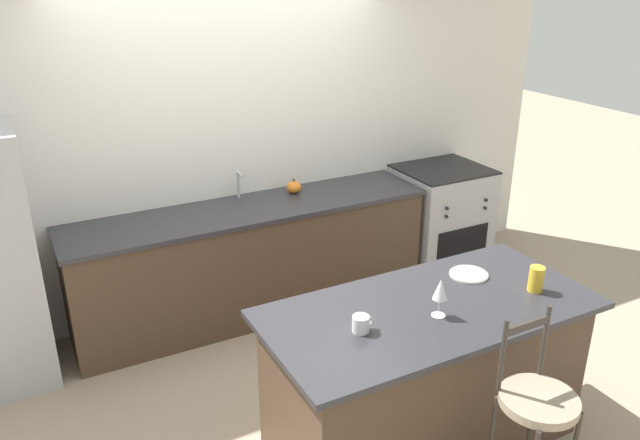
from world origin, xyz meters
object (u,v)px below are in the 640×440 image
object	(u,v)px
bar_stool_near	(534,421)
wine_glass	(440,290)
dinner_plate	(469,274)
coffee_mug	(361,324)
tumbler_cup	(536,279)
pumpkin_decoration	(294,187)
oven_range	(439,218)

from	to	relation	value
bar_stool_near	wine_glass	xyz separation A→B (m)	(-0.13, 0.60, 0.44)
dinner_plate	coffee_mug	size ratio (longest dim) A/B	1.95
coffee_mug	tumbler_cup	xyz separation A→B (m)	(1.09, -0.10, 0.03)
dinner_plate	coffee_mug	xyz separation A→B (m)	(-0.88, -0.22, 0.03)
wine_glass	pumpkin_decoration	xyz separation A→B (m)	(0.15, 2.08, -0.11)
wine_glass	tumbler_cup	size ratio (longest dim) A/B	1.46
oven_range	coffee_mug	distance (m)	2.75
bar_stool_near	pumpkin_decoration	distance (m)	2.70
dinner_plate	tumbler_cup	size ratio (longest dim) A/B	1.55
oven_range	wine_glass	world-z (taller)	wine_glass
oven_range	bar_stool_near	distance (m)	2.89
dinner_plate	oven_range	bearing A→B (deg)	56.36
oven_range	wine_glass	size ratio (longest dim) A/B	4.42
oven_range	dinner_plate	size ratio (longest dim) A/B	4.17
bar_stool_near	dinner_plate	bearing A→B (deg)	70.32
coffee_mug	oven_range	bearing A→B (deg)	43.31
dinner_plate	tumbler_cup	bearing A→B (deg)	-56.82
tumbler_cup	pumpkin_decoration	bearing A→B (deg)	103.36
dinner_plate	coffee_mug	distance (m)	0.91
bar_stool_near	coffee_mug	size ratio (longest dim) A/B	9.79
bar_stool_near	pumpkin_decoration	xyz separation A→B (m)	(0.02, 2.68, 0.33)
coffee_mug	dinner_plate	bearing A→B (deg)	14.02
tumbler_cup	bar_stool_near	bearing A→B (deg)	-132.80
bar_stool_near	wine_glass	bearing A→B (deg)	101.98
coffee_mug	tumbler_cup	world-z (taller)	tumbler_cup
wine_glass	dinner_plate	bearing A→B (deg)	32.42
bar_stool_near	dinner_plate	world-z (taller)	bar_stool_near
oven_range	coffee_mug	size ratio (longest dim) A/B	8.15
bar_stool_near	tumbler_cup	distance (m)	0.85
coffee_mug	tumbler_cup	distance (m)	1.09
dinner_plate	wine_glass	bearing A→B (deg)	-147.58
wine_glass	coffee_mug	world-z (taller)	wine_glass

